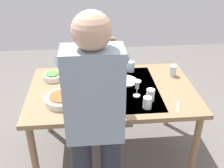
# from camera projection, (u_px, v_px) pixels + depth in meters

# --- Properties ---
(ground_plane) EXTENTS (6.00, 6.00, 0.00)m
(ground_plane) POSITION_uv_depth(u_px,v_px,m) (112.00, 152.00, 2.89)
(ground_plane) COLOR #66605B
(dining_table) EXTENTS (1.52, 0.99, 0.77)m
(dining_table) POSITION_uv_depth(u_px,v_px,m) (112.00, 96.00, 2.55)
(dining_table) COLOR #93704C
(dining_table) RESTS_ON ground_plane
(chair_near) EXTENTS (0.40, 0.40, 0.91)m
(chair_near) POSITION_uv_depth(u_px,v_px,m) (100.00, 71.00, 3.39)
(chair_near) COLOR brown
(chair_near) RESTS_ON ground_plane
(person_server) EXTENTS (0.42, 0.61, 1.69)m
(person_server) POSITION_uv_depth(u_px,v_px,m) (95.00, 123.00, 1.75)
(person_server) COLOR #2D2D38
(person_server) RESTS_ON ground_plane
(wine_bottle) EXTENTS (0.07, 0.07, 0.30)m
(wine_bottle) POSITION_uv_depth(u_px,v_px,m) (105.00, 67.00, 2.67)
(wine_bottle) COLOR black
(wine_bottle) RESTS_ON dining_table
(wine_glass_left) EXTENTS (0.07, 0.07, 0.15)m
(wine_glass_left) POSITION_uv_depth(u_px,v_px,m) (118.00, 86.00, 2.34)
(wine_glass_left) COLOR white
(wine_glass_left) RESTS_ON dining_table
(wine_glass_right) EXTENTS (0.07, 0.07, 0.15)m
(wine_glass_right) POSITION_uv_depth(u_px,v_px,m) (137.00, 86.00, 2.35)
(wine_glass_right) COLOR white
(wine_glass_right) RESTS_ON dining_table
(water_cup_near_left) EXTENTS (0.07, 0.07, 0.10)m
(water_cup_near_left) POSITION_uv_depth(u_px,v_px,m) (147.00, 103.00, 2.22)
(water_cup_near_left) COLOR silver
(water_cup_near_left) RESTS_ON dining_table
(water_cup_near_right) EXTENTS (0.07, 0.07, 0.11)m
(water_cup_near_right) POSITION_uv_depth(u_px,v_px,m) (173.00, 71.00, 2.72)
(water_cup_near_right) COLOR silver
(water_cup_near_right) RESTS_ON dining_table
(water_cup_far_left) EXTENTS (0.07, 0.07, 0.10)m
(water_cup_far_left) POSITION_uv_depth(u_px,v_px,m) (150.00, 95.00, 2.32)
(water_cup_far_left) COLOR silver
(water_cup_far_left) RESTS_ON dining_table
(water_cup_far_right) EXTENTS (0.07, 0.07, 0.11)m
(water_cup_far_right) POSITION_uv_depth(u_px,v_px,m) (131.00, 67.00, 2.80)
(water_cup_far_right) COLOR silver
(water_cup_far_right) RESTS_ON dining_table
(serving_bowl_pasta) EXTENTS (0.30, 0.30, 0.07)m
(serving_bowl_pasta) POSITION_uv_depth(u_px,v_px,m) (62.00, 99.00, 2.30)
(serving_bowl_pasta) COLOR white
(serving_bowl_pasta) RESTS_ON dining_table
(side_bowl_salad) EXTENTS (0.18, 0.18, 0.07)m
(side_bowl_salad) POSITION_uv_depth(u_px,v_px,m) (53.00, 77.00, 2.66)
(side_bowl_salad) COLOR white
(side_bowl_salad) RESTS_ON dining_table
(dinner_plate_near) EXTENTS (0.23, 0.23, 0.01)m
(dinner_plate_near) POSITION_uv_depth(u_px,v_px,m) (125.00, 81.00, 2.64)
(dinner_plate_near) COLOR white
(dinner_plate_near) RESTS_ON dining_table
(dinner_plate_far) EXTENTS (0.23, 0.23, 0.01)m
(dinner_plate_far) POSITION_uv_depth(u_px,v_px,m) (93.00, 86.00, 2.55)
(dinner_plate_far) COLOR white
(dinner_plate_far) RESTS_ON dining_table
(table_knife) EXTENTS (0.07, 0.20, 0.00)m
(table_knife) POSITION_uv_depth(u_px,v_px,m) (112.00, 107.00, 2.25)
(table_knife) COLOR silver
(table_knife) RESTS_ON dining_table
(table_fork) EXTENTS (0.06, 0.18, 0.00)m
(table_fork) POSITION_uv_depth(u_px,v_px,m) (178.00, 107.00, 2.24)
(table_fork) COLOR silver
(table_fork) RESTS_ON dining_table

